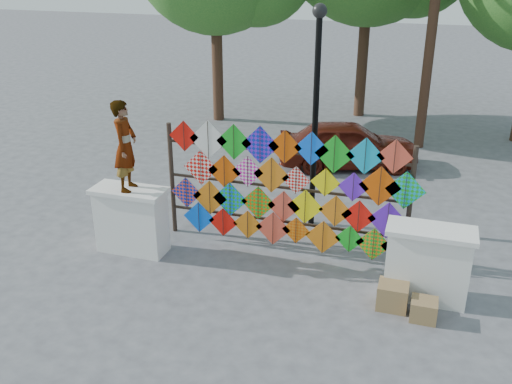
% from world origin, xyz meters
% --- Properties ---
extents(ground, '(80.00, 80.00, 0.00)m').
position_xyz_m(ground, '(0.00, 0.00, 0.00)').
color(ground, gray).
rests_on(ground, ground).
extents(parapet_left, '(1.40, 0.65, 1.28)m').
position_xyz_m(parapet_left, '(-2.70, -0.20, 0.65)').
color(parapet_left, white).
rests_on(parapet_left, ground).
extents(parapet_right, '(1.40, 0.65, 1.28)m').
position_xyz_m(parapet_right, '(2.70, -0.20, 0.65)').
color(parapet_right, white).
rests_on(parapet_right, ground).
extents(kite_rack, '(4.91, 0.24, 2.44)m').
position_xyz_m(kite_rack, '(0.09, 0.72, 1.24)').
color(kite_rack, black).
rests_on(kite_rack, ground).
extents(vendor_woman, '(0.49, 0.66, 1.67)m').
position_xyz_m(vendor_woman, '(-2.69, -0.20, 2.11)').
color(vendor_woman, '#99999E').
rests_on(vendor_woman, parapet_left).
extents(sedan, '(3.93, 2.49, 1.25)m').
position_xyz_m(sedan, '(0.46, 5.68, 0.62)').
color(sedan, '#5D1B10').
rests_on(sedan, ground).
extents(lamppost, '(0.28, 0.28, 4.46)m').
position_xyz_m(lamppost, '(0.30, 2.00, 2.69)').
color(lamppost, black).
rests_on(lamppost, ground).
extents(cardboard_box_near, '(0.48, 0.43, 0.43)m').
position_xyz_m(cardboard_box_near, '(2.23, -0.64, 0.21)').
color(cardboard_box_near, '#926846').
rests_on(cardboard_box_near, ground).
extents(cardboard_box_far, '(0.40, 0.37, 0.34)m').
position_xyz_m(cardboard_box_far, '(2.72, -0.83, 0.17)').
color(cardboard_box_far, '#926846').
rests_on(cardboard_box_far, ground).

